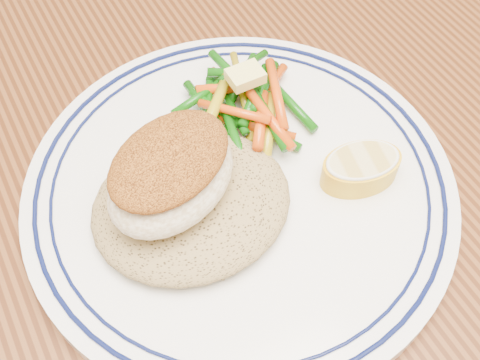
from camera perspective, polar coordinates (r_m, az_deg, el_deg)
name	(u,v)px	position (r m, az deg, el deg)	size (l,w,h in m)	color
dining_table	(261,198)	(0.53, 1.97, -1.76)	(1.50, 0.90, 0.75)	#43200D
plate	(240,189)	(0.40, 0.00, -0.86)	(0.29, 0.29, 0.02)	white
rice_pilaf	(191,201)	(0.38, -4.64, -1.97)	(0.13, 0.11, 0.02)	olive
fish_fillet	(171,174)	(0.36, -6.57, 0.54)	(0.11, 0.09, 0.04)	white
vegetable_pile	(247,103)	(0.43, 0.66, 7.35)	(0.10, 0.11, 0.03)	#A99212
butter_pat	(245,76)	(0.42, 0.52, 9.83)	(0.02, 0.02, 0.01)	#FBF07A
lemon_wedge	(361,167)	(0.40, 11.38, 1.19)	(0.06, 0.06, 0.02)	yellow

